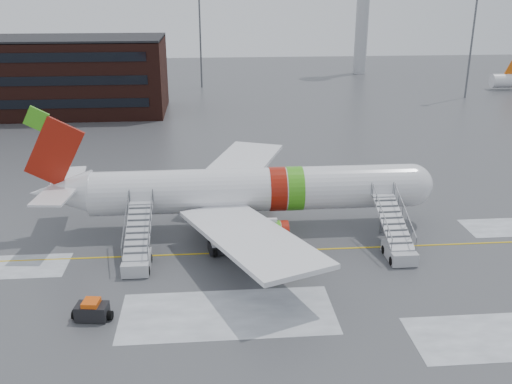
{
  "coord_description": "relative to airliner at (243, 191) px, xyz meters",
  "views": [
    {
      "loc": [
        -6.92,
        -42.33,
        20.25
      ],
      "look_at": [
        -3.11,
        2.1,
        4.0
      ],
      "focal_mm": 40.0,
      "sensor_mm": 36.0,
      "label": 1
    }
  ],
  "objects": [
    {
      "name": "airstair_fwd",
      "position": [
        11.76,
        -6.54,
        -2.35
      ],
      "size": [
        2.05,
        7.7,
        3.48
      ],
      "color": "#ADAFB5",
      "rests_on": "ground"
    },
    {
      "name": "airliner",
      "position": [
        0.0,
        0.0,
        0.0
      ],
      "size": [
        35.03,
        32.97,
        11.18
      ],
      "color": "white",
      "rests_on": "ground"
    },
    {
      "name": "airstair_aft",
      "position": [
        -8.52,
        -6.54,
        -2.35
      ],
      "size": [
        2.05,
        7.7,
        3.48
      ],
      "color": "#AFB1B7",
      "rests_on": "ground"
    },
    {
      "name": "ground",
      "position": [
        4.06,
        -4.1,
        -3.42
      ],
      "size": [
        260.0,
        260.0,
        0.0
      ],
      "primitive_type": "plane",
      "color": "#494C4F",
      "rests_on": "ground"
    },
    {
      "name": "pushback_tug",
      "position": [
        -1.92,
        -4.92,
        -2.72
      ],
      "size": [
        2.93,
        2.36,
        1.57
      ],
      "color": "black",
      "rests_on": "ground"
    },
    {
      "name": "light_mast_far_n",
      "position": [
        -3.94,
        73.9,
        10.42
      ],
      "size": [
        1.2,
        1.2,
        24.25
      ],
      "color": "#595B60",
      "rests_on": "ground"
    },
    {
      "name": "light_mast_far_ne",
      "position": [
        46.06,
        57.9,
        10.42
      ],
      "size": [
        1.2,
        1.2,
        24.25
      ],
      "color": "#595B60",
      "rests_on": "ground"
    },
    {
      "name": "baggage_tractor",
      "position": [
        -10.63,
        -13.99,
        -2.84
      ],
      "size": [
        2.68,
        1.46,
        1.35
      ],
      "color": "black",
      "rests_on": "ground"
    }
  ]
}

